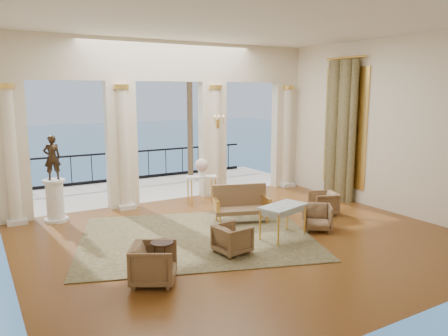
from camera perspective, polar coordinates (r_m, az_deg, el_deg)
floor at (r=9.56m, az=2.48°, el=-9.14°), size 9.00×9.00×0.00m
room_walls at (r=8.12m, az=6.97°, el=8.13°), size 9.00×9.00×9.00m
arcade at (r=12.42m, az=-7.15°, el=7.38°), size 9.00×0.56×4.50m
terrace at (r=14.60m, az=-10.03°, el=-2.75°), size 10.00×3.60×0.10m
balustrade at (r=15.99m, az=-12.10°, el=-0.03°), size 9.00×0.06×1.03m
palm_tree at (r=15.80m, az=-4.57°, el=13.45°), size 2.00×2.00×4.50m
sea at (r=68.36m, az=-26.12°, el=1.30°), size 160.00×160.00×0.00m
curtain at (r=12.98m, az=14.94°, el=4.74°), size 0.33×1.40×4.09m
window_frame at (r=13.11m, az=15.53°, el=5.11°), size 0.04×1.60×3.40m
wall_sconce at (r=12.79m, az=-0.76°, el=5.94°), size 0.30×0.11×0.33m
rug at (r=9.60m, az=-3.59°, el=-9.01°), size 5.88×5.22×0.02m
armchair_a at (r=7.43m, az=-9.17°, el=-12.02°), size 0.93×0.95×0.73m
armchair_b at (r=10.23m, az=12.06°, el=-6.17°), size 0.85×0.85×0.65m
armchair_c at (r=11.53m, az=12.85°, el=-4.36°), size 0.78×0.80×0.65m
armchair_d at (r=8.62m, az=1.11°, el=-9.09°), size 0.64×0.68×0.63m
settee at (r=10.64m, az=2.19°, el=-4.67°), size 1.46×0.98×0.89m
game_table at (r=9.47m, az=7.73°, el=-5.29°), size 1.17×0.84×0.73m
pedestal at (r=11.38m, az=-21.19°, el=-4.08°), size 0.57×0.57×1.04m
statue at (r=11.18m, az=-21.54°, el=1.28°), size 0.40×0.28×1.07m
console_table at (r=12.22m, az=-2.93°, el=-1.68°), size 0.90×0.58×0.80m
urn at (r=12.15m, az=-2.95°, el=0.24°), size 0.37×0.37×0.49m
side_table at (r=7.54m, az=-8.09°, el=-10.19°), size 0.39×0.39×0.63m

